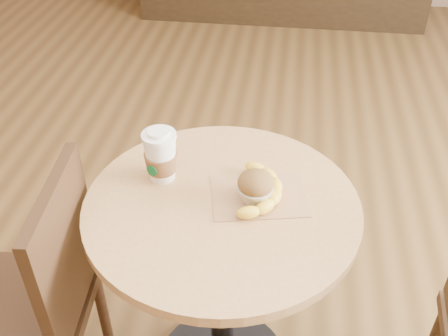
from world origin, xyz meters
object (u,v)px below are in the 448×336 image
object	(u,v)px
cafe_table	(222,260)
banana	(264,190)
coffee_cup	(161,157)
chair_left	(38,299)
muffin	(255,187)

from	to	relation	value
cafe_table	banana	bearing A→B (deg)	20.94
coffee_cup	chair_left	bearing A→B (deg)	-122.39
muffin	coffee_cup	bearing A→B (deg)	166.93
chair_left	muffin	bearing A→B (deg)	103.10
muffin	banana	distance (m)	0.04
muffin	banana	bearing A→B (deg)	43.11
muffin	banana	world-z (taller)	muffin
coffee_cup	cafe_table	bearing A→B (deg)	-4.89
cafe_table	coffee_cup	bearing A→B (deg)	155.29
banana	coffee_cup	bearing A→B (deg)	177.15
chair_left	banana	xyz separation A→B (m)	(0.59, 0.20, 0.29)
cafe_table	chair_left	distance (m)	0.51
cafe_table	muffin	size ratio (longest dim) A/B	8.00
coffee_cup	banana	bearing A→B (deg)	11.50
coffee_cup	banana	xyz separation A→B (m)	(0.28, -0.04, -0.05)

